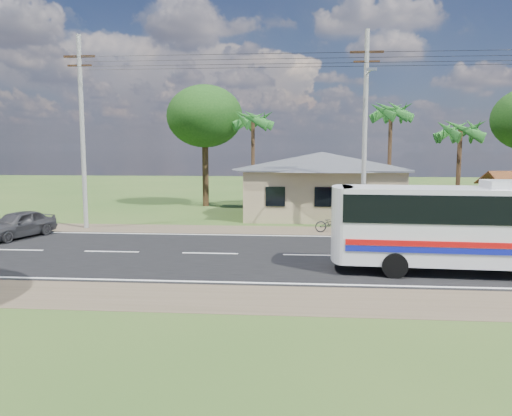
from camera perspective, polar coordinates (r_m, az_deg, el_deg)
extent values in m
plane|color=#29491A|center=(22.02, 6.40, -5.42)|extent=(120.00, 120.00, 0.00)
cube|color=black|center=(22.02, 6.40, -5.40)|extent=(120.00, 10.00, 0.02)
cube|color=brown|center=(28.40, 6.02, -2.61)|extent=(120.00, 3.00, 0.01)
cube|color=brown|center=(15.74, 7.08, -10.46)|extent=(120.00, 3.00, 0.01)
cube|color=silver|center=(26.63, 6.11, -3.21)|extent=(120.00, 0.15, 0.01)
cube|color=silver|center=(17.46, 6.84, -8.64)|extent=(120.00, 0.15, 0.01)
cube|color=silver|center=(22.02, 6.40, -5.36)|extent=(120.00, 0.15, 0.01)
cube|color=tan|center=(34.68, 7.47, 1.75)|extent=(10.00, 8.00, 3.20)
cube|color=#4C4F54|center=(34.58, 7.51, 4.48)|extent=(10.60, 8.60, 0.10)
pyramid|color=#4C4F54|center=(34.55, 7.55, 6.38)|extent=(12.40, 10.00, 1.20)
cube|color=black|center=(30.66, 2.22, 1.32)|extent=(1.20, 0.08, 1.20)
cube|color=black|center=(30.68, 7.83, 1.26)|extent=(1.20, 0.08, 1.20)
cube|color=black|center=(30.99, 13.38, 1.20)|extent=(1.20, 0.08, 1.20)
cylinder|color=#3B2615|center=(30.60, 26.51, -0.17)|extent=(0.16, 0.16, 2.60)
cylinder|color=#3B2615|center=(33.95, 24.27, 0.58)|extent=(0.16, 0.16, 2.60)
cylinder|color=#9E9E99|center=(30.61, -19.22, 8.06)|extent=(0.26, 0.26, 11.00)
cube|color=#3B2615|center=(31.02, -19.55, 16.01)|extent=(1.80, 0.12, 0.12)
cube|color=#3B2615|center=(30.94, -19.51, 15.10)|extent=(1.40, 0.10, 0.10)
cylinder|color=#9E9E99|center=(28.26, 12.32, 8.40)|extent=(0.26, 0.26, 11.00)
cube|color=#3B2615|center=(28.70, 12.56, 17.01)|extent=(1.80, 0.12, 0.12)
cube|color=#3B2615|center=(28.62, 12.53, 16.03)|extent=(1.40, 0.10, 0.10)
cylinder|color=gray|center=(27.53, 12.78, 14.92)|extent=(0.08, 2.00, 0.08)
cube|color=gray|center=(26.55, 13.09, 15.21)|extent=(0.50, 0.18, 0.12)
cylinder|color=black|center=(28.76, -4.18, 16.73)|extent=(16.00, 0.02, 0.02)
cylinder|color=black|center=(30.55, 27.16, 15.43)|extent=(15.00, 0.02, 0.02)
cylinder|color=#47301E|center=(34.10, 22.12, 3.57)|extent=(0.28, 0.28, 6.00)
cylinder|color=#47301E|center=(37.61, 15.00, 5.26)|extent=(0.28, 0.28, 7.50)
cylinder|color=#47301E|center=(37.67, -0.35, 5.11)|extent=(0.28, 0.28, 7.00)
cylinder|color=#47301E|center=(40.22, -5.80, 4.44)|extent=(0.50, 0.50, 5.95)
ellipsoid|color=#13370F|center=(40.25, -5.87, 10.39)|extent=(6.00, 6.00, 4.92)
cube|color=silver|center=(20.39, 25.74, -1.86)|extent=(11.32, 2.95, 2.80)
cube|color=black|center=(20.31, 25.84, 0.09)|extent=(11.37, 3.00, 1.03)
cube|color=black|center=(19.36, 9.82, -0.59)|extent=(0.23, 2.15, 1.68)
cube|color=#B90B0C|center=(19.37, 26.73, -3.89)|extent=(11.00, 0.64, 0.21)
cube|color=#0D1491|center=(19.41, 26.69, -4.57)|extent=(11.00, 0.64, 0.21)
cylinder|color=black|center=(18.78, 15.56, -6.34)|extent=(0.95, 0.38, 0.93)
cylinder|color=black|center=(20.85, 14.78, -5.00)|extent=(0.95, 0.38, 0.93)
imported|color=black|center=(28.11, 8.63, -1.75)|extent=(1.97, 1.02, 0.99)
imported|color=#2A292C|center=(28.85, -25.56, -1.69)|extent=(2.86, 4.49, 1.42)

